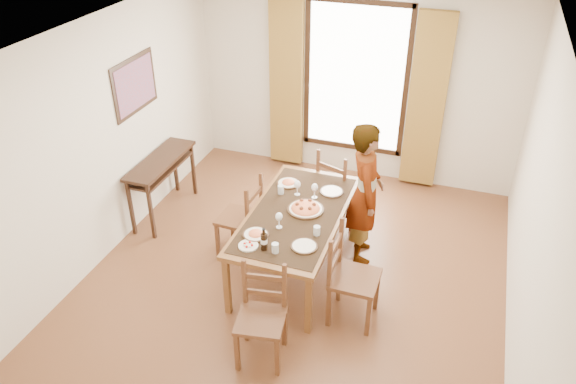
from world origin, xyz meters
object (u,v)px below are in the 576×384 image
(console_table, at_px, (161,167))
(pasta_platter, at_px, (306,206))
(dining_table, at_px, (296,217))
(man, at_px, (365,194))

(console_table, distance_m, pasta_platter, 2.11)
(dining_table, bearing_deg, console_table, 165.24)
(dining_table, distance_m, man, 0.82)
(man, bearing_deg, dining_table, 111.60)
(console_table, bearing_deg, pasta_platter, -12.24)
(console_table, relative_size, dining_table, 0.61)
(dining_table, height_order, pasta_platter, pasta_platter)
(dining_table, relative_size, pasta_platter, 4.89)
(dining_table, relative_size, man, 1.16)
(console_table, height_order, pasta_platter, pasta_platter)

